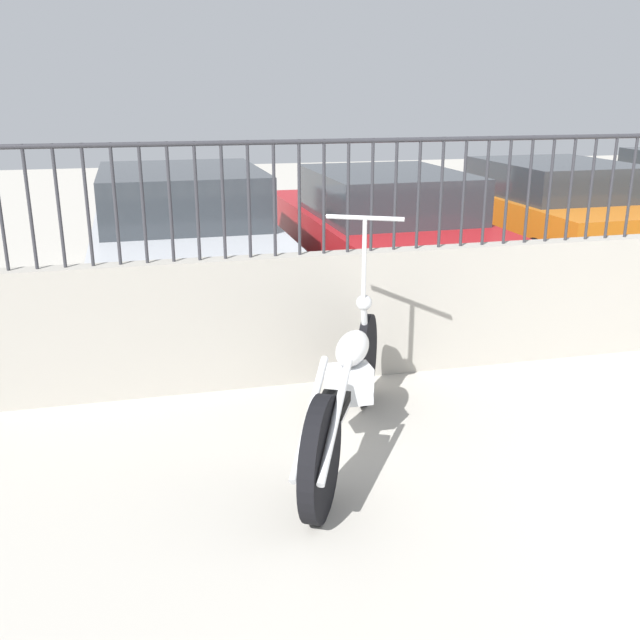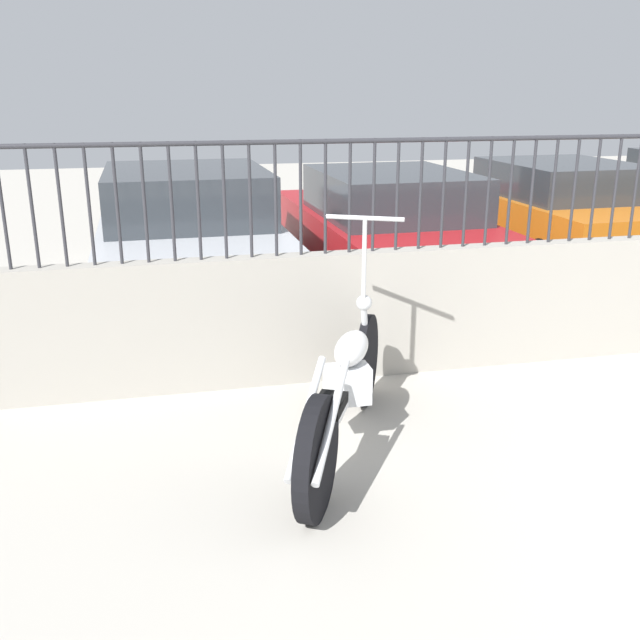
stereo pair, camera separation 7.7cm
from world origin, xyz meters
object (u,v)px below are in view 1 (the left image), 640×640
at_px(motorcycle_white, 344,395).
at_px(car_red, 381,225).
at_px(car_orange, 546,213).
at_px(car_silver, 183,231).

distance_m(motorcycle_white, car_red, 4.49).
bearing_deg(car_orange, car_silver, 91.18).
xyz_separation_m(motorcycle_white, car_silver, (-0.72, 4.13, 0.27)).
relative_size(car_silver, car_orange, 1.09).
distance_m(car_silver, car_orange, 4.63).
bearing_deg(car_silver, motorcycle_white, -171.00).
xyz_separation_m(motorcycle_white, car_red, (1.62, 4.18, 0.24)).
bearing_deg(car_silver, car_orange, -88.62).
height_order(car_silver, car_red, car_silver).
xyz_separation_m(motorcycle_white, car_orange, (3.90, 4.32, 0.27)).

